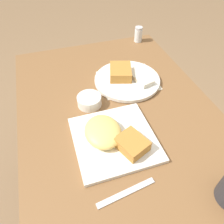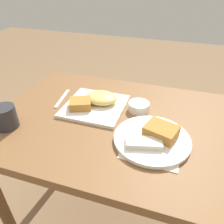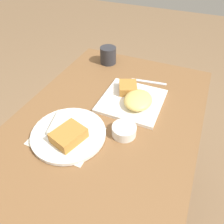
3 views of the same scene
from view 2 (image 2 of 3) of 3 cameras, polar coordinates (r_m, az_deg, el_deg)
ground_plane at (r=1.47m, az=1.21°, el=-26.39°), size 8.00×8.00×0.00m
dining_table at (r=0.96m, az=1.67°, el=-6.67°), size 1.04×0.72×0.75m
menu_card at (r=0.80m, az=10.69°, el=-7.77°), size 0.20×0.24×0.00m
plate_square_near at (r=0.98m, az=-4.33°, el=2.47°), size 0.26×0.26×0.06m
plate_oval_far at (r=0.80m, az=10.76°, el=-6.53°), size 0.28×0.28×0.05m
sauce_ramekin at (r=0.96m, az=7.02°, el=1.45°), size 0.09×0.09×0.04m
butter_knife at (r=1.07m, az=-12.84°, el=3.52°), size 0.04×0.17×0.00m
coffee_mug at (r=0.93m, az=-26.10°, el=-1.24°), size 0.09×0.09×0.09m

